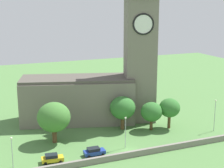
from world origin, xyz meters
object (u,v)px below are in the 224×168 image
at_px(tree_churchyard, 54,117).
at_px(tree_riverside_west, 170,108).
at_px(car_yellow, 52,158).
at_px(streetlamp_west_end, 12,147).
at_px(tree_riverside_east, 123,108).
at_px(car_blue, 94,151).
at_px(streetlamp_west_mid, 125,127).
at_px(streetlamp_central, 215,111).
at_px(tree_by_tower, 151,112).
at_px(church, 101,81).

bearing_deg(tree_churchyard, tree_riverside_west, -3.83).
xyz_separation_m(car_yellow, streetlamp_west_end, (-7.31, 0.57, 3.31)).
distance_m(car_yellow, tree_riverside_east, 23.48).
bearing_deg(car_blue, streetlamp_west_mid, 7.95).
height_order(streetlamp_central, tree_riverside_east, tree_riverside_east).
height_order(streetlamp_central, tree_by_tower, streetlamp_central).
xyz_separation_m(car_blue, streetlamp_central, (31.27, 2.11, 4.27)).
relative_size(streetlamp_west_mid, tree_riverside_east, 0.84).
bearing_deg(church, streetlamp_west_end, -142.25).
height_order(church, tree_churchyard, church).
relative_size(car_yellow, streetlamp_central, 0.57).
bearing_deg(car_blue, tree_riverside_west, 19.47).
bearing_deg(church, car_blue, -114.19).
distance_m(church, car_blue, 23.83).
distance_m(tree_churchyard, tree_riverside_west, 28.13).
bearing_deg(tree_by_tower, streetlamp_central, -25.33).
xyz_separation_m(streetlamp_west_mid, tree_by_tower, (10.30, 7.51, -0.10)).
relative_size(tree_churchyard, tree_riverside_east, 1.11).
xyz_separation_m(streetlamp_west_end, tree_churchyard, (10.11, 9.07, 1.66)).
relative_size(church, tree_by_tower, 5.21).
distance_m(streetlamp_central, tree_by_tower, 15.04).
bearing_deg(tree_riverside_east, streetlamp_west_end, -158.31).
relative_size(car_blue, tree_riverside_east, 0.53).
height_order(car_blue, tree_riverside_west, tree_riverside_west).
relative_size(car_blue, tree_churchyard, 0.48).
distance_m(streetlamp_west_mid, tree_riverside_east, 11.29).
bearing_deg(tree_riverside_east, tree_riverside_west, -18.64).
height_order(streetlamp_west_mid, tree_by_tower, streetlamp_west_mid).
distance_m(streetlamp_central, tree_churchyard, 37.84).
bearing_deg(tree_by_tower, streetlamp_west_mid, -143.93).
bearing_deg(streetlamp_west_end, car_blue, -2.46).
distance_m(car_blue, streetlamp_west_mid, 8.36).
xyz_separation_m(church, car_blue, (-8.94, -19.90, -9.58)).
bearing_deg(streetlamp_west_end, tree_riverside_west, 10.68).
distance_m(church, streetlamp_central, 29.05).
distance_m(streetlamp_central, tree_riverside_west, 10.68).
xyz_separation_m(church, car_yellow, (-17.52, -19.79, -9.57)).
bearing_deg(tree_riverside_west, car_blue, -160.53).
relative_size(car_blue, tree_riverside_west, 0.58).
bearing_deg(tree_churchyard, church, 34.58).
relative_size(church, car_yellow, 8.16).
height_order(car_yellow, tree_churchyard, tree_churchyard).
bearing_deg(streetlamp_central, car_blue, -176.15).
xyz_separation_m(tree_churchyard, tree_riverside_west, (28.06, -1.88, -0.65)).
height_order(car_blue, tree_riverside_east, tree_riverside_east).
relative_size(streetlamp_central, tree_churchyard, 0.85).
relative_size(car_yellow, tree_riverside_west, 0.59).
bearing_deg(streetlamp_central, car_yellow, -177.14).
height_order(car_blue, tree_churchyard, tree_churchyard).
height_order(church, streetlamp_central, church).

